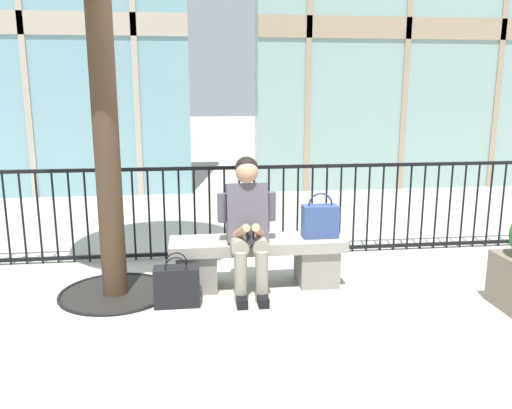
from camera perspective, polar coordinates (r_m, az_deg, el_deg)
The scene contains 6 objects.
ground_plane at distance 4.97m, azimuth 0.14°, elevation -8.72°, with size 60.00×60.00×0.00m, color #B2ADA3.
stone_bench at distance 4.88m, azimuth 0.15°, elevation -5.75°, with size 1.60×0.44×0.45m.
seated_person_with_phone at distance 4.64m, azimuth -0.89°, elevation -1.84°, with size 0.52×0.66×1.21m.
handbag_on_bench at distance 4.88m, azimuth 6.94°, elevation -1.73°, with size 0.33×0.16×0.42m.
shopping_bag at distance 4.53m, azimuth -8.55°, elevation -8.69°, with size 0.38×0.18×0.45m.
plaza_railing at distance 5.68m, azimuth -1.01°, elevation -0.68°, with size 8.79×0.04×1.00m.
Camera 1 is at (-0.59, -4.60, 1.80)m, focal length 37.01 mm.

